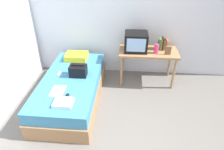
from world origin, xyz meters
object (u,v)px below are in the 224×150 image
(desk, at_px, (148,54))
(handbag, at_px, (78,71))
(picture_frame, at_px, (168,51))
(water_bottle, at_px, (156,49))
(tv, at_px, (136,42))
(book_row, at_px, (163,44))
(remote_silver, at_px, (59,74))
(magazine, at_px, (58,91))
(folded_towel, at_px, (63,103))
(remote_dark, at_px, (67,97))
(pillow, at_px, (77,56))
(bed, at_px, (72,89))

(desk, relative_size, handbag, 3.87)
(picture_frame, bearing_deg, water_bottle, 169.72)
(tv, xyz_separation_m, water_bottle, (0.39, -0.10, -0.09))
(book_row, bearing_deg, handbag, -153.79)
(desk, height_order, remote_silver, desk)
(picture_frame, distance_m, magazine, 2.13)
(water_bottle, bearing_deg, folded_towel, -137.34)
(desk, bearing_deg, folded_towel, -132.21)
(water_bottle, height_order, handbag, water_bottle)
(desk, xyz_separation_m, remote_dark, (-1.32, -1.31, -0.13))
(remote_silver, height_order, folded_towel, folded_towel)
(book_row, bearing_deg, magazine, -145.04)
(remote_silver, bearing_deg, tv, 25.31)
(remote_dark, bearing_deg, magazine, 141.60)
(remote_dark, height_order, remote_silver, same)
(magazine, bearing_deg, remote_dark, -38.40)
(pillow, distance_m, remote_silver, 0.63)
(water_bottle, bearing_deg, remote_silver, -162.69)
(water_bottle, xyz_separation_m, remote_silver, (-1.77, -0.55, -0.31))
(magazine, height_order, folded_towel, folded_towel)
(handbag, height_order, magazine, handbag)
(water_bottle, height_order, pillow, water_bottle)
(desk, bearing_deg, water_bottle, -41.74)
(bed, bearing_deg, handbag, 31.61)
(tv, bearing_deg, handbag, -146.94)
(bed, height_order, desk, desk)
(picture_frame, bearing_deg, folded_towel, -142.08)
(desk, distance_m, tv, 0.38)
(desk, distance_m, handbag, 1.45)
(water_bottle, height_order, remote_dark, water_bottle)
(magazine, bearing_deg, bed, 76.77)
(water_bottle, distance_m, handbag, 1.53)
(magazine, xyz_separation_m, remote_silver, (-0.13, 0.49, 0.01))
(bed, distance_m, desk, 1.65)
(folded_towel, bearing_deg, tv, 53.61)
(bed, xyz_separation_m, pillow, (-0.05, 0.69, 0.31))
(tv, relative_size, magazine, 1.52)
(book_row, xyz_separation_m, remote_silver, (-1.92, -0.76, -0.33))
(desk, height_order, tv, tv)
(pillow, relative_size, handbag, 1.46)
(tv, height_order, pillow, tv)
(handbag, bearing_deg, remote_silver, 178.68)
(desk, distance_m, remote_dark, 1.86)
(desk, relative_size, picture_frame, 6.99)
(bed, relative_size, picture_frame, 12.05)
(picture_frame, bearing_deg, tv, 167.17)
(remote_dark, bearing_deg, water_bottle, 39.38)
(pillow, bearing_deg, book_row, 5.10)
(pillow, distance_m, remote_dark, 1.25)
(pillow, bearing_deg, bed, -86.03)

